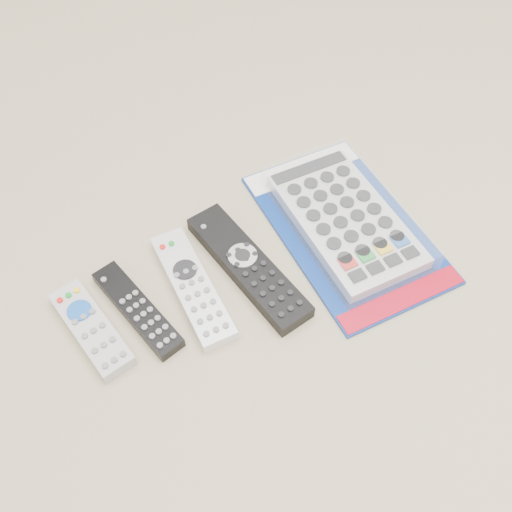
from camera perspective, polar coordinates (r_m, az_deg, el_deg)
remote_small_grey at (r=0.85m, az=-16.13°, el=-7.03°), size 0.06×0.17×0.03m
remote_slim_black at (r=0.86m, az=-11.75°, el=-5.26°), size 0.06×0.18×0.02m
remote_silver_dvd at (r=0.86m, az=-6.36°, el=-3.10°), size 0.09×0.22×0.02m
remote_large_black at (r=0.88m, az=-0.79°, el=-1.04°), size 0.06×0.25×0.03m
jumbo_remote_packaged at (r=0.94m, az=8.96°, el=3.70°), size 0.27×0.38×0.05m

